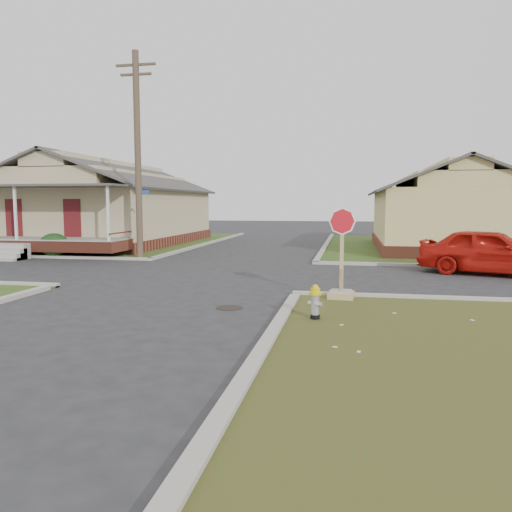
% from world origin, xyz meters
% --- Properties ---
extents(ground, '(120.00, 120.00, 0.00)m').
position_xyz_m(ground, '(0.00, 0.00, 0.00)').
color(ground, '#28282B').
rests_on(ground, ground).
extents(verge_far_left, '(19.00, 19.00, 0.05)m').
position_xyz_m(verge_far_left, '(-13.00, 18.00, 0.03)').
color(verge_far_left, '#354F1C').
rests_on(verge_far_left, ground).
extents(curbs, '(80.00, 40.00, 0.12)m').
position_xyz_m(curbs, '(0.00, 5.00, 0.00)').
color(curbs, '#ACA79B').
rests_on(curbs, ground).
extents(manhole, '(0.64, 0.64, 0.01)m').
position_xyz_m(manhole, '(2.20, -0.50, 0.01)').
color(manhole, black).
rests_on(manhole, ground).
extents(corner_house, '(10.10, 15.50, 5.30)m').
position_xyz_m(corner_house, '(-10.00, 16.68, 2.28)').
color(corner_house, brown).
rests_on(corner_house, ground).
extents(side_house_yellow, '(7.60, 11.60, 4.70)m').
position_xyz_m(side_house_yellow, '(10.00, 16.50, 2.19)').
color(side_house_yellow, brown).
rests_on(side_house_yellow, ground).
extents(utility_pole, '(1.80, 0.28, 9.00)m').
position_xyz_m(utility_pole, '(-4.20, 8.90, 4.66)').
color(utility_pole, '#473829').
rests_on(utility_pole, ground).
extents(fire_hydrant, '(0.27, 0.27, 0.73)m').
position_xyz_m(fire_hydrant, '(4.30, -1.44, 0.45)').
color(fire_hydrant, black).
rests_on(fire_hydrant, ground).
extents(stop_sign, '(0.66, 0.65, 2.34)m').
position_xyz_m(stop_sign, '(4.79, 1.03, 0.55)').
color(stop_sign, tan).
rests_on(stop_sign, ground).
extents(red_sedan, '(5.12, 3.46, 1.62)m').
position_xyz_m(red_sedan, '(9.82, 6.71, 0.81)').
color(red_sedan, red).
rests_on(red_sedan, ground).
extents(hedge_right, '(1.41, 1.16, 1.08)m').
position_xyz_m(hedge_right, '(-8.40, 8.87, 0.59)').
color(hedge_right, '#173814').
rests_on(hedge_right, verge_far_left).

